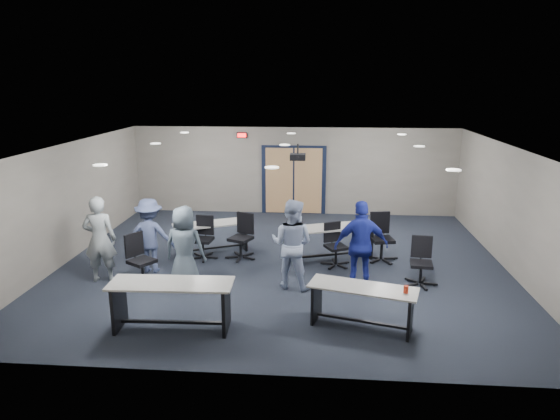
# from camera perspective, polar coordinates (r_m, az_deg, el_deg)

# --- Properties ---
(floor) EXTENTS (10.00, 10.00, 0.00)m
(floor) POSITION_cam_1_polar(r_m,az_deg,el_deg) (11.57, 0.33, -6.11)
(floor) COLOR black
(floor) RESTS_ON ground
(back_wall) EXTENTS (10.00, 0.04, 2.70)m
(back_wall) POSITION_cam_1_polar(r_m,az_deg,el_deg) (15.55, 1.59, 4.48)
(back_wall) COLOR slate
(back_wall) RESTS_ON floor
(front_wall) EXTENTS (10.00, 0.04, 2.70)m
(front_wall) POSITION_cam_1_polar(r_m,az_deg,el_deg) (6.91, -2.51, -8.85)
(front_wall) COLOR slate
(front_wall) RESTS_ON floor
(left_wall) EXTENTS (0.04, 9.00, 2.70)m
(left_wall) POSITION_cam_1_polar(r_m,az_deg,el_deg) (12.55, -23.07, 0.81)
(left_wall) COLOR slate
(left_wall) RESTS_ON floor
(right_wall) EXTENTS (0.04, 9.00, 2.70)m
(right_wall) POSITION_cam_1_polar(r_m,az_deg,el_deg) (11.89, 25.13, -0.13)
(right_wall) COLOR slate
(right_wall) RESTS_ON floor
(ceiling) EXTENTS (10.00, 9.00, 0.04)m
(ceiling) POSITION_cam_1_polar(r_m,az_deg,el_deg) (10.90, 0.35, 7.28)
(ceiling) COLOR silver
(ceiling) RESTS_ON back_wall
(double_door) EXTENTS (2.00, 0.07, 2.20)m
(double_door) POSITION_cam_1_polar(r_m,az_deg,el_deg) (15.57, 1.57, 3.37)
(double_door) COLOR black
(double_door) RESTS_ON back_wall
(exit_sign) EXTENTS (0.32, 0.07, 0.18)m
(exit_sign) POSITION_cam_1_polar(r_m,az_deg,el_deg) (15.50, -4.37, 8.52)
(exit_sign) COLOR black
(exit_sign) RESTS_ON back_wall
(ceiling_projector) EXTENTS (0.35, 0.32, 0.37)m
(ceiling_projector) POSITION_cam_1_polar(r_m,az_deg,el_deg) (11.42, 2.04, 6.11)
(ceiling_projector) COLOR black
(ceiling_projector) RESTS_ON ceiling
(ceiling_can_lights) EXTENTS (6.24, 5.74, 0.02)m
(ceiling_can_lights) POSITION_cam_1_polar(r_m,az_deg,el_deg) (11.15, 0.45, 7.29)
(ceiling_can_lights) COLOR silver
(ceiling_can_lights) RESTS_ON ceiling
(table_front_left) EXTENTS (2.08, 0.76, 0.84)m
(table_front_left) POSITION_cam_1_polar(r_m,az_deg,el_deg) (8.68, -12.27, -9.72)
(table_front_left) COLOR #A5A29B
(table_front_left) RESTS_ON floor
(table_front_right) EXTENTS (1.90, 1.07, 0.85)m
(table_front_right) POSITION_cam_1_polar(r_m,az_deg,el_deg) (8.68, 9.44, -10.05)
(table_front_right) COLOR #A5A29B
(table_front_right) RESTS_ON floor
(table_back_left) EXTENTS (1.90, 1.31, 1.01)m
(table_back_left) POSITION_cam_1_polar(r_m,az_deg,el_deg) (12.26, -7.88, -2.52)
(table_back_left) COLOR #A5A29B
(table_back_left) RESTS_ON floor
(table_back_right) EXTENTS (2.07, 1.28, 0.79)m
(table_back_right) POSITION_cam_1_polar(r_m,az_deg,el_deg) (11.74, 6.05, -3.07)
(table_back_right) COLOR #A5A29B
(table_back_right) RESTS_ON floor
(chair_back_a) EXTENTS (0.69, 0.69, 1.01)m
(chair_back_a) POSITION_cam_1_polar(r_m,az_deg,el_deg) (11.84, -8.83, -3.20)
(chair_back_a) COLOR black
(chair_back_a) RESTS_ON floor
(chair_back_b) EXTENTS (0.88, 0.88, 1.07)m
(chair_back_b) POSITION_cam_1_polar(r_m,az_deg,el_deg) (11.74, -4.54, -3.07)
(chair_back_b) COLOR black
(chair_back_b) RESTS_ON floor
(chair_back_c) EXTENTS (0.83, 0.83, 0.98)m
(chair_back_c) POSITION_cam_1_polar(r_m,az_deg,el_deg) (11.32, 6.44, -4.02)
(chair_back_c) COLOR black
(chair_back_c) RESTS_ON floor
(chair_back_d) EXTENTS (0.84, 0.84, 1.12)m
(chair_back_d) POSITION_cam_1_polar(r_m,az_deg,el_deg) (11.80, 11.60, -3.10)
(chair_back_d) COLOR black
(chair_back_d) RESTS_ON floor
(chair_loose_left) EXTENTS (0.91, 0.91, 1.05)m
(chair_loose_left) POSITION_cam_1_polar(r_m,az_deg,el_deg) (10.69, -15.53, -5.45)
(chair_loose_left) COLOR black
(chair_loose_left) RESTS_ON floor
(chair_loose_right) EXTENTS (0.70, 0.70, 1.00)m
(chair_loose_right) POSITION_cam_1_polar(r_m,az_deg,el_deg) (10.62, 15.87, -5.74)
(chair_loose_right) COLOR black
(chair_loose_right) RESTS_ON floor
(person_gray) EXTENTS (0.72, 0.52, 1.83)m
(person_gray) POSITION_cam_1_polar(r_m,az_deg,el_deg) (10.95, -19.91, -3.16)
(person_gray) COLOR #96A0A4
(person_gray) RESTS_ON floor
(person_plaid) EXTENTS (0.88, 0.62, 1.70)m
(person_plaid) POSITION_cam_1_polar(r_m,az_deg,el_deg) (10.19, -10.85, -4.22)
(person_plaid) COLOR #4D5C69
(person_plaid) RESTS_ON floor
(person_lightblue) EXTENTS (1.06, 0.93, 1.83)m
(person_lightblue) POSITION_cam_1_polar(r_m,az_deg,el_deg) (10.03, 1.37, -3.88)
(person_lightblue) COLOR #A2B2D6
(person_lightblue) RESTS_ON floor
(person_navy) EXTENTS (1.12, 0.57, 1.83)m
(person_navy) POSITION_cam_1_polar(r_m,az_deg,el_deg) (10.03, 9.26, -4.06)
(person_navy) COLOR navy
(person_navy) RESTS_ON floor
(person_back) EXTENTS (1.09, 0.66, 1.64)m
(person_back) POSITION_cam_1_polar(r_m,az_deg,el_deg) (11.22, -14.64, -2.84)
(person_back) COLOR #46537F
(person_back) RESTS_ON floor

